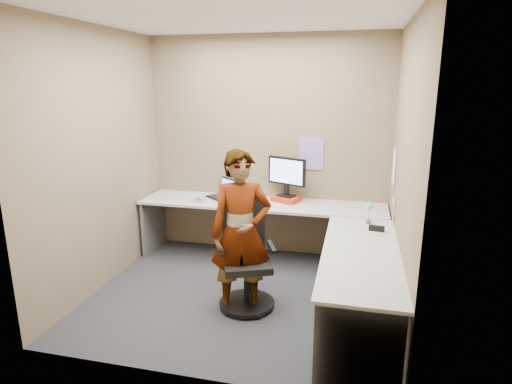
% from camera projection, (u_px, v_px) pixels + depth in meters
% --- Properties ---
extents(ground, '(3.00, 3.00, 0.00)m').
position_uv_depth(ground, '(240.00, 295.00, 4.42)').
color(ground, '#242529').
rests_on(ground, ground).
extents(wall_back, '(3.00, 0.00, 3.00)m').
position_uv_depth(wall_back, '(267.00, 148.00, 5.30)').
color(wall_back, brown).
rests_on(wall_back, ground).
extents(wall_right, '(0.00, 2.70, 2.70)m').
position_uv_depth(wall_right, '(404.00, 175.00, 3.74)').
color(wall_right, brown).
rests_on(wall_right, ground).
extents(wall_left, '(0.00, 2.70, 2.70)m').
position_uv_depth(wall_left, '(99.00, 161.00, 4.42)').
color(wall_left, brown).
rests_on(wall_left, ground).
extents(ceiling, '(3.00, 3.00, 0.00)m').
position_uv_depth(ceiling, '(237.00, 16.00, 3.74)').
color(ceiling, white).
rests_on(ceiling, wall_back).
extents(desk, '(2.98, 2.58, 0.73)m').
position_uv_depth(desk, '(289.00, 233.00, 4.53)').
color(desk, '#BABABA').
rests_on(desk, ground).
extents(paper_ream, '(0.38, 0.33, 0.06)m').
position_uv_depth(paper_ream, '(286.00, 199.00, 5.20)').
color(paper_ream, '#B52512').
rests_on(paper_ream, desk).
extents(monitor, '(0.48, 0.24, 0.47)m').
position_uv_depth(monitor, '(287.00, 173.00, 5.14)').
color(monitor, black).
rests_on(monitor, paper_ream).
extents(laptop, '(0.43, 0.42, 0.23)m').
position_uv_depth(laptop, '(224.00, 193.00, 5.37)').
color(laptop, black).
rests_on(laptop, desk).
extents(trackball_mouse, '(0.12, 0.08, 0.07)m').
position_uv_depth(trackball_mouse, '(199.00, 200.00, 5.15)').
color(trackball_mouse, '#B7B7BC').
rests_on(trackball_mouse, desk).
extents(origami, '(0.10, 0.10, 0.06)m').
position_uv_depth(origami, '(241.00, 200.00, 5.14)').
color(origami, white).
rests_on(origami, desk).
extents(stapler, '(0.15, 0.06, 0.05)m').
position_uv_depth(stapler, '(377.00, 228.00, 4.16)').
color(stapler, black).
rests_on(stapler, desk).
extents(flower, '(0.07, 0.07, 0.22)m').
position_uv_depth(flower, '(369.00, 210.00, 4.35)').
color(flower, brown).
rests_on(flower, desk).
extents(calendar_purple, '(0.30, 0.01, 0.40)m').
position_uv_depth(calendar_purple, '(311.00, 153.00, 5.18)').
color(calendar_purple, '#846BB7').
rests_on(calendar_purple, wall_back).
extents(calendar_white, '(0.01, 0.28, 0.38)m').
position_uv_depth(calendar_white, '(394.00, 167.00, 4.62)').
color(calendar_white, white).
rests_on(calendar_white, wall_right).
extents(sticky_note_a, '(0.01, 0.07, 0.07)m').
position_uv_depth(sticky_note_a, '(394.00, 202.00, 4.36)').
color(sticky_note_a, '#F2E059').
rests_on(sticky_note_a, wall_right).
extents(sticky_note_b, '(0.01, 0.07, 0.07)m').
position_uv_depth(sticky_note_b, '(393.00, 213.00, 4.44)').
color(sticky_note_b, pink).
rests_on(sticky_note_b, wall_right).
extents(sticky_note_c, '(0.01, 0.07, 0.07)m').
position_uv_depth(sticky_note_c, '(393.00, 218.00, 4.33)').
color(sticky_note_c, pink).
rests_on(sticky_note_c, wall_right).
extents(sticky_note_d, '(0.01, 0.07, 0.07)m').
position_uv_depth(sticky_note_d, '(393.00, 201.00, 4.51)').
color(sticky_note_d, '#F2E059').
rests_on(sticky_note_d, wall_right).
extents(office_chair, '(0.59, 0.59, 1.01)m').
position_uv_depth(office_chair, '(246.00, 265.00, 4.15)').
color(office_chair, black).
rests_on(office_chair, ground).
extents(person, '(0.66, 0.55, 1.56)m').
position_uv_depth(person, '(241.00, 233.00, 3.98)').
color(person, '#999399').
rests_on(person, ground).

